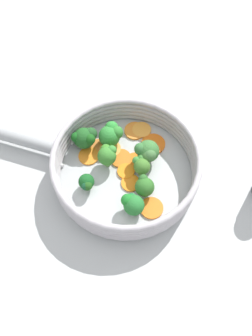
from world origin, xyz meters
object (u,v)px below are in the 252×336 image
(broccoli_floret_0, at_px, (87,183))
(broccoli_floret_5, at_px, (111,134))
(carrot_slice_3, at_px, (124,172))
(carrot_slice_10, at_px, (153,144))
(carrot_slice_7, at_px, (120,158))
(carrot_slice_2, at_px, (128,184))
(carrot_slice_6, at_px, (89,156))
(carrot_slice_0, at_px, (152,208))
(carrot_slice_4, at_px, (99,145))
(carrot_slice_11, at_px, (135,161))
(carrot_slice_8, at_px, (142,130))
(broccoli_floret_1, at_px, (147,152))
(broccoli_floret_4, at_px, (107,155))
(carrot_slice_5, at_px, (153,149))
(carrot_slice_9, at_px, (135,131))
(carrot_slice_1, at_px, (110,149))
(skillet, at_px, (126,173))
(broccoli_floret_7, at_px, (142,166))
(broccoli_floret_3, at_px, (133,204))
(broccoli_floret_2, at_px, (85,138))
(broccoli_floret_6, at_px, (144,186))

(broccoli_floret_0, xyz_separation_m, broccoli_floret_5, (0.07, 0.08, 0.01))
(carrot_slice_3, bearing_deg, carrot_slice_10, 28.10)
(carrot_slice_7, bearing_deg, carrot_slice_2, -94.02)
(carrot_slice_10, bearing_deg, carrot_slice_6, 172.98)
(carrot_slice_3, height_order, carrot_slice_7, same)
(carrot_slice_0, height_order, carrot_slice_4, carrot_slice_0)
(carrot_slice_11, bearing_deg, carrot_slice_8, 59.65)
(carrot_slice_0, height_order, broccoli_floret_1, broccoli_floret_1)
(carrot_slice_3, xyz_separation_m, carrot_slice_11, (0.03, 0.02, -0.00))
(carrot_slice_11, height_order, broccoli_floret_1, broccoli_floret_1)
(carrot_slice_3, relative_size, carrot_slice_7, 0.81)
(carrot_slice_8, relative_size, broccoli_floret_4, 0.80)
(carrot_slice_3, distance_m, broccoli_floret_0, 0.08)
(carrot_slice_0, bearing_deg, carrot_slice_5, 66.92)
(carrot_slice_7, xyz_separation_m, broccoli_floret_0, (-0.08, -0.04, 0.02))
(carrot_slice_9, bearing_deg, carrot_slice_4, -173.52)
(carrot_slice_1, height_order, broccoli_floret_0, broccoli_floret_0)
(carrot_slice_6, xyz_separation_m, carrot_slice_9, (0.11, 0.03, 0.00))
(skillet, relative_size, broccoli_floret_7, 6.05)
(carrot_slice_4, xyz_separation_m, carrot_slice_10, (0.10, -0.03, 0.00))
(broccoli_floret_4, bearing_deg, carrot_slice_9, 35.31)
(carrot_slice_9, bearing_deg, broccoli_floret_3, -111.66)
(carrot_slice_0, distance_m, broccoli_floret_3, 0.04)
(broccoli_floret_2, bearing_deg, carrot_slice_3, -58.59)
(carrot_slice_0, xyz_separation_m, carrot_slice_4, (-0.05, 0.16, -0.00))
(carrot_slice_9, bearing_deg, broccoli_floret_6, -103.22)
(skillet, bearing_deg, broccoli_floret_4, 131.32)
(carrot_slice_4, bearing_deg, broccoli_floret_0, -119.66)
(carrot_slice_7, height_order, carrot_slice_11, same)
(carrot_slice_1, height_order, broccoli_floret_2, broccoli_floret_2)
(carrot_slice_8, xyz_separation_m, broccoli_floret_2, (-0.12, 0.00, 0.03))
(carrot_slice_1, xyz_separation_m, broccoli_floret_3, (-0.00, -0.13, 0.02))
(broccoli_floret_7, bearing_deg, broccoli_floret_1, 47.40)
(carrot_slice_4, bearing_deg, broccoli_floret_5, 0.65)
(carrot_slice_9, height_order, broccoli_floret_2, broccoli_floret_2)
(carrot_slice_0, bearing_deg, broccoli_floret_3, 161.76)
(carrot_slice_3, distance_m, carrot_slice_5, 0.08)
(carrot_slice_0, relative_size, carrot_slice_10, 0.88)
(carrot_slice_4, height_order, broccoli_floret_7, broccoli_floret_7)
(carrot_slice_6, distance_m, broccoli_floret_6, 0.13)
(carrot_slice_0, bearing_deg, broccoli_floret_0, 141.14)
(carrot_slice_10, distance_m, broccoli_floret_7, 0.07)
(skillet, bearing_deg, carrot_slice_9, 59.70)
(broccoli_floret_4, height_order, broccoli_floret_5, broccoli_floret_4)
(carrot_slice_9, height_order, broccoli_floret_1, broccoli_floret_1)
(carrot_slice_11, height_order, broccoli_floret_4, broccoli_floret_4)
(carrot_slice_1, distance_m, carrot_slice_11, 0.06)
(carrot_slice_3, height_order, carrot_slice_9, same)
(skillet, distance_m, carrot_slice_2, 0.03)
(carrot_slice_7, relative_size, broccoli_floret_3, 1.01)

